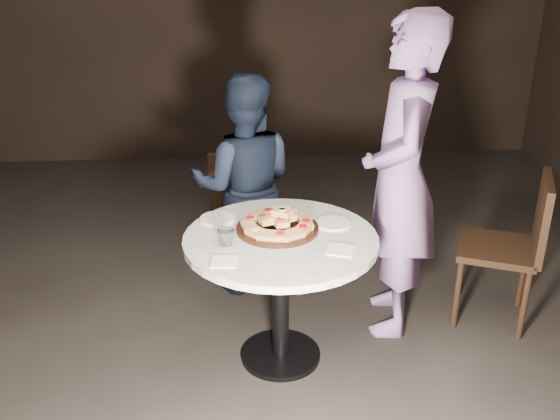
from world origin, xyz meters
name	(u,v)px	position (x,y,z in m)	size (l,w,h in m)	color
floor	(277,350)	(0.00, 0.00, 0.00)	(7.00, 7.00, 0.00)	black
table	(281,261)	(0.02, -0.07, 0.63)	(1.29, 1.29, 0.77)	black
serving_board	(277,228)	(0.00, 0.01, 0.78)	(0.44, 0.44, 0.02)	black
focaccia_pile	(278,221)	(0.01, 0.01, 0.82)	(0.40, 0.40, 0.11)	tan
plate_left	(217,218)	(-0.32, 0.17, 0.78)	(0.19, 0.19, 0.01)	white
plate_right	(333,223)	(0.31, 0.06, 0.78)	(0.19, 0.19, 0.01)	white
water_glass	(226,237)	(-0.27, -0.14, 0.81)	(0.09, 0.09, 0.08)	silver
napkin_near	(224,262)	(-0.28, -0.33, 0.78)	(0.12, 0.12, 0.01)	white
napkin_far	(341,250)	(0.30, -0.25, 0.78)	(0.13, 0.13, 0.01)	white
chair_far	(241,197)	(-0.18, 1.18, 0.48)	(0.49, 0.50, 0.84)	black
chair_right	(516,240)	(1.45, 0.23, 0.55)	(0.60, 0.59, 0.95)	black
diner_navy	(244,185)	(-0.16, 0.77, 0.73)	(0.71, 0.55, 1.47)	black
diner_teal	(401,180)	(0.73, 0.27, 0.94)	(0.69, 0.45, 1.89)	#866CAA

